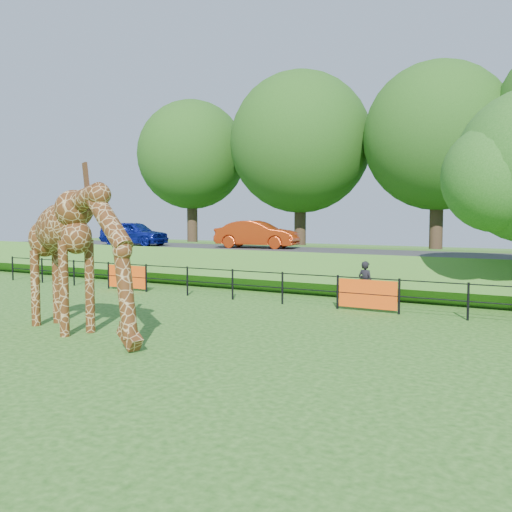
% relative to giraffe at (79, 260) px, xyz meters
% --- Properties ---
extents(ground, '(90.00, 90.00, 0.00)m').
position_rel_giraffe_xyz_m(ground, '(2.12, -1.01, -1.91)').
color(ground, '#205114').
rests_on(ground, ground).
extents(giraffe, '(5.40, 2.47, 3.82)m').
position_rel_giraffe_xyz_m(giraffe, '(0.00, 0.00, 0.00)').
color(giraffe, '#512A10').
rests_on(giraffe, ground).
extents(perimeter_fence, '(28.07, 0.10, 1.10)m').
position_rel_giraffe_xyz_m(perimeter_fence, '(2.12, 6.99, -1.36)').
color(perimeter_fence, black).
rests_on(perimeter_fence, ground).
extents(embankment, '(40.00, 9.00, 1.30)m').
position_rel_giraffe_xyz_m(embankment, '(2.12, 14.49, -1.26)').
color(embankment, '#205114').
rests_on(embankment, ground).
extents(road, '(40.00, 5.00, 0.12)m').
position_rel_giraffe_xyz_m(road, '(2.12, 12.99, -0.55)').
color(road, '#303033').
rests_on(road, embankment).
extents(car_blue, '(3.80, 1.71, 1.27)m').
position_rel_giraffe_xyz_m(car_blue, '(-9.42, 12.49, 0.14)').
color(car_blue, '#1422A2').
rests_on(car_blue, road).
extents(car_red, '(4.14, 1.98, 1.31)m').
position_rel_giraffe_xyz_m(car_red, '(-2.70, 13.68, 0.17)').
color(car_red, '#B7320D').
rests_on(car_red, road).
extents(visitor, '(0.62, 0.48, 1.49)m').
position_rel_giraffe_xyz_m(visitor, '(4.64, 8.18, -1.17)').
color(visitor, black).
rests_on(visitor, ground).
extents(bg_tree_line, '(37.30, 8.80, 11.82)m').
position_rel_giraffe_xyz_m(bg_tree_line, '(4.01, 20.99, 5.28)').
color(bg_tree_line, '#332717').
rests_on(bg_tree_line, ground).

